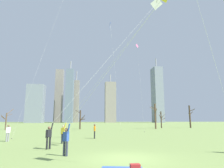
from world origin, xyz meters
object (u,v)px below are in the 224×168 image
object	(u,v)px
bare_tree_far_right_edge	(155,115)
bystander_far_off_by_trees	(95,130)
kite_flyer_midfield_left_white	(78,100)
bare_tree_center	(80,119)
kite_flyer_midfield_right_yellow	(74,118)
distant_kite_drifting_left_pink	(138,58)
bare_tree_left_of_center	(161,119)
distant_kite_drifting_right_blue	(111,33)
kite_flyer_foreground_right_teal	(103,88)
bystander_watching_nearby	(8,132)
bare_tree_leftmost	(190,116)
bare_tree_right_of_center	(6,120)

from	to	relation	value
bare_tree_far_right_edge	bystander_far_off_by_trees	bearing A→B (deg)	-124.08
kite_flyer_midfield_left_white	bare_tree_center	distance (m)	30.71
kite_flyer_midfield_right_yellow	distant_kite_drifting_left_pink	bearing A→B (deg)	56.52
kite_flyer_midfield_right_yellow	distant_kite_drifting_left_pink	size ratio (longest dim) A/B	0.74
distant_kite_drifting_left_pink	bystander_far_off_by_trees	bearing A→B (deg)	-129.40
kite_flyer_midfield_left_white	bare_tree_left_of_center	xyz separation A→B (m)	(20.18, 34.91, -1.33)
distant_kite_drifting_right_blue	bare_tree_far_right_edge	distance (m)	22.05
kite_flyer_midfield_right_yellow	kite_flyer_foreground_right_teal	size ratio (longest dim) A/B	0.82
kite_flyer_midfield_right_yellow	bare_tree_center	distance (m)	28.73
kite_flyer_midfield_left_white	bystander_watching_nearby	distance (m)	9.11
bare_tree_left_of_center	kite_flyer_foreground_right_teal	bearing A→B (deg)	-114.82
distant_kite_drifting_left_pink	bare_tree_far_right_edge	distance (m)	17.49
bare_tree_leftmost	bystander_far_off_by_trees	bearing A→B (deg)	-134.59
distant_kite_drifting_left_pink	bare_tree_far_right_edge	world-z (taller)	distant_kite_drifting_left_pink
kite_flyer_midfield_right_yellow	kite_flyer_midfield_left_white	size ratio (longest dim) A/B	0.76
kite_flyer_midfield_left_white	bare_tree_leftmost	distance (m)	43.37
distant_kite_drifting_left_pink	bare_tree_center	distance (m)	20.12
kite_flyer_foreground_right_teal	bare_tree_center	bearing A→B (deg)	93.52
bystander_watching_nearby	distant_kite_drifting_left_pink	world-z (taller)	distant_kite_drifting_left_pink
kite_flyer_midfield_right_yellow	bystander_watching_nearby	xyz separation A→B (m)	(-6.58, 3.25, -1.36)
bystander_far_off_by_trees	bare_tree_left_of_center	bearing A→B (deg)	56.10
kite_flyer_midfield_right_yellow	kite_flyer_midfield_left_white	bearing A→B (deg)	-78.99
distant_kite_drifting_left_pink	bare_tree_right_of_center	world-z (taller)	distant_kite_drifting_left_pink
bystander_far_off_by_trees	bare_tree_leftmost	world-z (taller)	bare_tree_leftmost
distant_kite_drifting_right_blue	distant_kite_drifting_left_pink	bearing A→B (deg)	-72.95
bare_tree_leftmost	distant_kite_drifting_left_pink	bearing A→B (deg)	-137.24
bare_tree_left_of_center	distant_kite_drifting_left_pink	bearing A→B (deg)	-120.63
kite_flyer_midfield_right_yellow	bystander_far_off_by_trees	world-z (taller)	kite_flyer_midfield_right_yellow
bare_tree_left_of_center	kite_flyer_midfield_left_white	bearing A→B (deg)	-120.03
bystander_watching_nearby	kite_flyer_midfield_right_yellow	bearing A→B (deg)	-26.27
kite_flyer_midfield_left_white	kite_flyer_midfield_right_yellow	bearing A→B (deg)	101.01
distant_kite_drifting_left_pink	bare_tree_center	xyz separation A→B (m)	(-10.22, 13.73, -10.57)
bare_tree_right_of_center	bare_tree_leftmost	bearing A→B (deg)	5.23
bare_tree_leftmost	bare_tree_center	bearing A→B (deg)	-174.19
bystander_watching_nearby	bare_tree_far_right_edge	distance (m)	34.06
kite_flyer_midfield_right_yellow	kite_flyer_midfield_left_white	distance (m)	2.43
distant_kite_drifting_left_pink	bare_tree_leftmost	bearing A→B (deg)	42.76
bare_tree_far_right_edge	kite_flyer_midfield_right_yellow	bearing A→B (deg)	-121.72
bare_tree_leftmost	bare_tree_center	distance (m)	28.32
distant_kite_drifting_right_blue	bare_tree_right_of_center	world-z (taller)	distant_kite_drifting_right_blue
kite_flyer_midfield_right_yellow	bare_tree_center	world-z (taller)	kite_flyer_midfield_right_yellow
bystander_watching_nearby	bare_tree_right_of_center	world-z (taller)	bare_tree_right_of_center
kite_flyer_foreground_right_teal	bare_tree_far_right_edge	distance (m)	38.13
bystander_watching_nearby	bare_tree_left_of_center	distance (m)	40.28
kite_flyer_midfield_right_yellow	bare_tree_right_of_center	world-z (taller)	kite_flyer_midfield_right_yellow
bystander_watching_nearby	bare_tree_leftmost	distance (m)	44.66
distant_kite_drifting_left_pink	kite_flyer_foreground_right_teal	bearing A→B (deg)	-109.71
kite_flyer_midfield_right_yellow	bare_tree_far_right_edge	world-z (taller)	kite_flyer_midfield_right_yellow
bystander_watching_nearby	bare_tree_far_right_edge	size ratio (longest dim) A/B	0.28
bystander_far_off_by_trees	distant_kite_drifting_right_blue	size ratio (longest dim) A/B	0.06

